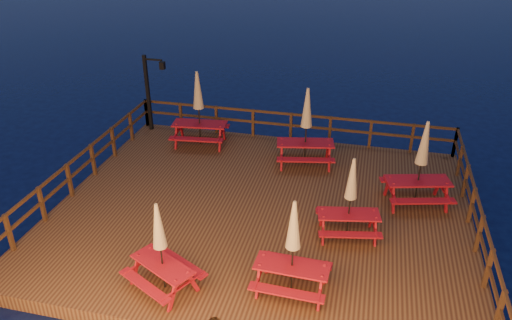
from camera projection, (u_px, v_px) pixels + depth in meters
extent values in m
plane|color=black|center=(262.00, 219.00, 14.97)|extent=(500.00, 500.00, 0.00)
cube|color=#3F2114|center=(262.00, 213.00, 14.87)|extent=(12.00, 10.00, 0.40)
cylinder|color=#331F10|center=(153.00, 144.00, 20.23)|extent=(0.24, 0.24, 1.40)
cylinder|color=#331F10|center=(289.00, 159.00, 19.07)|extent=(0.24, 0.24, 1.40)
cylinder|color=#331F10|center=(442.00, 176.00, 17.90)|extent=(0.24, 0.24, 1.40)
cube|color=#331F10|center=(291.00, 114.00, 18.47)|extent=(11.70, 0.06, 0.09)
cube|color=#331F10|center=(291.00, 125.00, 18.67)|extent=(11.70, 0.06, 0.09)
cube|color=#331F10|center=(174.00, 115.00, 19.67)|extent=(0.10, 0.10, 1.10)
cube|color=#331F10|center=(291.00, 127.00, 18.70)|extent=(0.10, 0.10, 1.10)
cube|color=#331F10|center=(421.00, 139.00, 17.73)|extent=(0.10, 0.10, 1.10)
cube|color=#331F10|center=(79.00, 155.00, 15.51)|extent=(0.06, 9.70, 0.09)
cube|color=#331F10|center=(81.00, 168.00, 15.71)|extent=(0.06, 9.70, 0.09)
cube|color=#331F10|center=(82.00, 169.00, 15.74)|extent=(0.10, 0.10, 1.10)
cube|color=#331F10|center=(136.00, 122.00, 19.08)|extent=(0.10, 0.10, 1.10)
cube|color=#331F10|center=(479.00, 203.00, 13.08)|extent=(0.06, 9.70, 0.09)
cube|color=#331F10|center=(476.00, 217.00, 13.28)|extent=(0.06, 9.70, 0.09)
cube|color=#331F10|center=(475.00, 219.00, 13.31)|extent=(0.10, 0.10, 1.10)
cube|color=#331F10|center=(458.00, 155.00, 16.65)|extent=(0.10, 0.10, 1.10)
cube|color=black|center=(148.00, 93.00, 19.15)|extent=(0.12, 0.12, 3.00)
cube|color=black|center=(153.00, 60.00, 18.45)|extent=(0.70, 0.06, 0.06)
cube|color=black|center=(162.00, 65.00, 18.47)|extent=(0.18, 0.18, 0.28)
sphere|color=#FFCD66|center=(162.00, 65.00, 18.47)|extent=(0.14, 0.14, 0.14)
cube|color=maroon|center=(200.00, 124.00, 18.26)|extent=(2.03, 0.97, 0.05)
cube|color=maroon|center=(204.00, 125.00, 18.99)|extent=(1.98, 0.52, 0.05)
cube|color=maroon|center=(196.00, 139.00, 17.84)|extent=(1.98, 0.52, 0.05)
cube|color=maroon|center=(181.00, 129.00, 18.86)|extent=(0.08, 0.12, 0.82)
cube|color=maroon|center=(176.00, 137.00, 18.23)|extent=(0.08, 0.12, 0.82)
cube|color=maroon|center=(224.00, 131.00, 18.68)|extent=(0.08, 0.12, 0.82)
cube|color=maroon|center=(220.00, 139.00, 18.05)|extent=(0.08, 0.12, 0.82)
cylinder|color=black|center=(199.00, 110.00, 18.01)|extent=(0.05, 0.05, 2.72)
cone|color=tan|center=(198.00, 90.00, 17.66)|extent=(0.39, 0.39, 1.36)
sphere|color=black|center=(197.00, 73.00, 17.36)|extent=(0.08, 0.08, 0.08)
cube|color=maroon|center=(418.00, 181.00, 14.65)|extent=(1.99, 1.17, 0.05)
cube|color=maroon|center=(410.00, 179.00, 15.34)|extent=(1.88, 0.75, 0.05)
cube|color=maroon|center=(423.00, 201.00, 14.24)|extent=(1.88, 0.75, 0.05)
cube|color=maroon|center=(387.00, 186.00, 15.12)|extent=(0.09, 0.12, 0.78)
cube|color=maroon|center=(393.00, 198.00, 14.51)|extent=(0.09, 0.12, 0.78)
cube|color=maroon|center=(438.00, 186.00, 15.14)|extent=(0.09, 0.12, 0.78)
cube|color=maroon|center=(446.00, 198.00, 14.54)|extent=(0.09, 0.12, 0.78)
cylinder|color=black|center=(421.00, 165.00, 14.41)|extent=(0.05, 0.05, 2.59)
cone|color=tan|center=(425.00, 143.00, 14.07)|extent=(0.37, 0.37, 1.30)
sphere|color=black|center=(428.00, 123.00, 13.79)|extent=(0.07, 0.07, 0.07)
cube|color=maroon|center=(292.00, 266.00, 11.34)|extent=(1.73, 0.72, 0.05)
cube|color=maroon|center=(297.00, 260.00, 11.96)|extent=(1.72, 0.33, 0.05)
cube|color=maroon|center=(286.00, 292.00, 10.99)|extent=(1.72, 0.33, 0.05)
cube|color=maroon|center=(265.00, 264.00, 11.95)|extent=(0.06, 0.10, 0.71)
cube|color=maroon|center=(258.00, 281.00, 11.41)|extent=(0.06, 0.10, 0.71)
cube|color=maroon|center=(324.00, 275.00, 11.61)|extent=(0.06, 0.10, 0.71)
cube|color=maroon|center=(320.00, 293.00, 11.07)|extent=(0.06, 0.10, 0.71)
cylinder|color=black|center=(293.00, 249.00, 11.12)|extent=(0.04, 0.04, 2.38)
cone|color=tan|center=(294.00, 225.00, 10.81)|extent=(0.34, 0.34, 1.19)
sphere|color=black|center=(295.00, 203.00, 10.56)|extent=(0.07, 0.07, 0.07)
cube|color=maroon|center=(349.00, 214.00, 13.26)|extent=(1.74, 0.95, 0.05)
cube|color=maroon|center=(345.00, 211.00, 13.88)|extent=(1.66, 0.57, 0.05)
cube|color=maroon|center=(350.00, 235.00, 12.90)|extent=(1.66, 0.57, 0.05)
cube|color=maroon|center=(321.00, 218.00, 13.71)|extent=(0.07, 0.10, 0.69)
cube|color=maroon|center=(323.00, 231.00, 13.18)|extent=(0.07, 0.10, 0.69)
cube|color=maroon|center=(371.00, 219.00, 13.66)|extent=(0.07, 0.10, 0.69)
cube|color=maroon|center=(375.00, 232.00, 13.13)|extent=(0.07, 0.10, 0.69)
cylinder|color=black|center=(350.00, 200.00, 13.05)|extent=(0.04, 0.04, 2.29)
cone|color=tan|center=(352.00, 178.00, 12.75)|extent=(0.33, 0.33, 1.14)
sphere|color=black|center=(354.00, 160.00, 12.51)|extent=(0.06, 0.06, 0.06)
cube|color=maroon|center=(162.00, 264.00, 11.46)|extent=(1.73, 1.32, 0.05)
cube|color=maroon|center=(181.00, 262.00, 11.94)|extent=(1.55, 0.98, 0.05)
cube|color=maroon|center=(145.00, 285.00, 11.22)|extent=(1.55, 0.98, 0.05)
cube|color=maroon|center=(156.00, 257.00, 12.21)|extent=(0.09, 0.10, 0.68)
cube|color=maroon|center=(136.00, 269.00, 11.81)|extent=(0.09, 0.10, 0.68)
cube|color=maroon|center=(193.00, 282.00, 11.41)|extent=(0.09, 0.10, 0.68)
cube|color=maroon|center=(173.00, 296.00, 11.02)|extent=(0.09, 0.10, 0.68)
cylinder|color=black|center=(161.00, 249.00, 11.25)|extent=(0.04, 0.04, 2.25)
cone|color=tan|center=(158.00, 226.00, 10.95)|extent=(0.32, 0.32, 1.13)
sphere|color=black|center=(156.00, 206.00, 10.71)|extent=(0.06, 0.06, 0.06)
cube|color=maroon|center=(305.00, 143.00, 16.88)|extent=(2.03, 1.10, 0.05)
cube|color=maroon|center=(304.00, 143.00, 17.59)|extent=(1.94, 0.66, 0.05)
cube|color=maroon|center=(306.00, 160.00, 16.46)|extent=(1.94, 0.66, 0.05)
cube|color=maroon|center=(281.00, 148.00, 17.40)|extent=(0.08, 0.12, 0.80)
cube|color=maroon|center=(282.00, 158.00, 16.78)|extent=(0.08, 0.12, 0.80)
cube|color=maroon|center=(327.00, 149.00, 17.34)|extent=(0.08, 0.12, 0.80)
cube|color=maroon|center=(329.00, 159.00, 16.72)|extent=(0.08, 0.12, 0.80)
cylinder|color=black|center=(306.00, 128.00, 16.63)|extent=(0.05, 0.05, 2.66)
cone|color=tan|center=(307.00, 108.00, 16.28)|extent=(0.38, 0.38, 1.33)
sphere|color=black|center=(308.00, 90.00, 16.00)|extent=(0.07, 0.07, 0.07)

